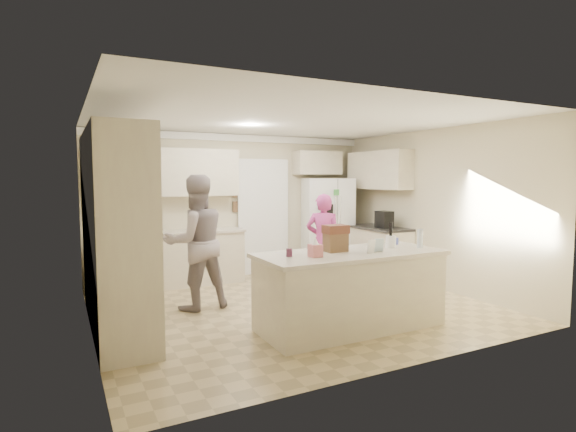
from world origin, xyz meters
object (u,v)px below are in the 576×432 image
island_base (350,292)px  refrigerator (327,225)px  utensil_crock (391,242)px  coffee_maker (384,220)px  teen_girl (323,242)px  tissue_box (315,251)px  teen_boy (196,242)px  dollhouse_body (336,242)px

island_base → refrigerator: bearing=62.7°
utensil_crock → coffee_maker: bearing=52.9°
teen_girl → tissue_box: bearing=97.8°
teen_boy → teen_girl: size_ratio=1.19×
island_base → teen_girl: bearing=68.3°
teen_boy → teen_girl: 2.14m
utensil_crock → teen_girl: size_ratio=0.10×
dollhouse_body → utensil_crock: bearing=-3.6°
coffee_maker → island_base: size_ratio=0.14×
teen_boy → teen_girl: (2.13, 0.13, -0.15)m
tissue_box → dollhouse_body: 0.45m
coffee_maker → teen_boy: size_ratio=0.16×
refrigerator → utensil_crock: bearing=-92.3°
utensil_crock → island_base: bearing=-175.6°
refrigerator → dollhouse_body: bearing=-105.7°
island_base → teen_girl: (0.70, 1.76, 0.34)m
island_base → teen_boy: bearing=131.2°
refrigerator → teen_boy: bearing=-140.8°
coffee_maker → utensil_crock: 2.32m
dollhouse_body → teen_girl: 1.88m
utensil_crock → tissue_box: size_ratio=1.07×
dollhouse_body → teen_boy: (-1.28, 1.53, -0.11)m
refrigerator → coffee_maker: refrigerator is taller
utensil_crock → dollhouse_body: (-0.80, 0.05, 0.04)m
teen_girl → refrigerator: bearing=-82.7°
island_base → tissue_box: (-0.55, -0.10, 0.56)m
island_base → utensil_crock: 0.86m
island_base → dollhouse_body: dollhouse_body is taller
island_base → teen_boy: size_ratio=1.19×
island_base → utensil_crock: bearing=4.4°
coffee_maker → teen_boy: teen_boy is taller
utensil_crock → teen_boy: (-2.08, 1.58, -0.07)m
tissue_box → dollhouse_body: (0.40, 0.20, 0.04)m
utensil_crock → dollhouse_body: size_ratio=0.58×
tissue_box → refrigerator: bearing=55.9°
teen_girl → coffee_maker: bearing=-132.4°
tissue_box → island_base: bearing=10.3°
dollhouse_body → teen_boy: size_ratio=0.14×
utensil_crock → dollhouse_body: 0.80m
island_base → dollhouse_body: 0.62m
coffee_maker → teen_boy: (-3.48, -0.27, -0.14)m
island_base → teen_boy: 2.22m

